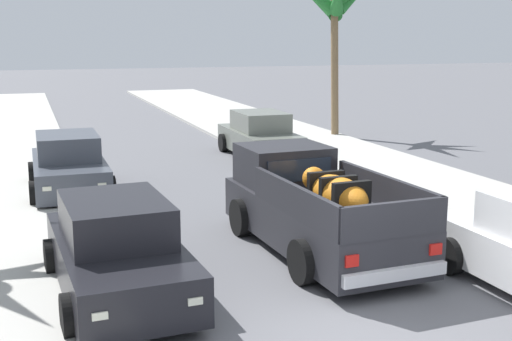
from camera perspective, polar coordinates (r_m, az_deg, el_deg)
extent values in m
cube|color=beige|center=(21.72, 7.34, 0.93)|extent=(5.00, 60.00, 0.12)
cube|color=silver|center=(19.47, -19.11, -0.87)|extent=(0.16, 60.00, 0.10)
cube|color=silver|center=(21.25, 4.68, 0.73)|extent=(0.16, 60.00, 0.10)
cube|color=#28282D|center=(12.48, 5.39, -4.37)|extent=(2.13, 5.18, 0.80)
cube|color=#28282D|center=(13.70, 2.41, 0.54)|extent=(1.78, 1.57, 0.80)
cube|color=#283342|center=(13.02, 3.78, 0.03)|extent=(1.38, 0.12, 0.44)
cube|color=#283342|center=(14.38, 1.18, 1.15)|extent=(1.46, 0.12, 0.48)
cube|color=#28282D|center=(11.17, 3.30, -2.62)|extent=(0.24, 3.30, 0.56)
cube|color=#28282D|center=(12.04, 11.18, -1.79)|extent=(0.24, 3.30, 0.56)
cube|color=#28282D|center=(10.21, 11.88, -4.20)|extent=(1.88, 0.18, 0.56)
cube|color=silver|center=(10.40, 11.97, -8.79)|extent=(1.83, 0.20, 0.20)
cylinder|color=black|center=(13.51, -1.31, -4.06)|extent=(0.29, 0.77, 0.76)
cylinder|color=black|center=(14.28, 6.09, -3.26)|extent=(0.29, 0.77, 0.76)
cylinder|color=black|center=(10.93, 4.12, -7.88)|extent=(0.29, 0.77, 0.76)
cylinder|color=black|center=(11.88, 12.72, -6.54)|extent=(0.29, 0.77, 0.76)
cube|color=red|center=(9.94, 8.31, -7.77)|extent=(0.22, 0.05, 0.18)
cube|color=red|center=(10.74, 15.30, -6.60)|extent=(0.22, 0.05, 0.18)
ellipsoid|color=orange|center=(11.67, 7.12, -1.98)|extent=(0.77, 1.73, 0.60)
sphere|color=orange|center=(12.47, 5.03, -0.69)|extent=(0.44, 0.44, 0.44)
cube|color=black|center=(11.27, 8.26, -2.49)|extent=(0.72, 0.15, 0.61)
cube|color=black|center=(11.67, 7.12, -1.98)|extent=(0.72, 0.15, 0.61)
cube|color=black|center=(12.07, 6.05, -1.50)|extent=(0.72, 0.15, 0.61)
cube|color=black|center=(10.62, -11.84, -7.79)|extent=(1.96, 4.28, 0.72)
cube|color=black|center=(10.52, -12.09, -4.12)|extent=(1.62, 2.17, 0.64)
cube|color=#283342|center=(9.61, -11.05, -5.70)|extent=(1.37, 0.15, 0.52)
cube|color=#283342|center=(11.45, -12.96, -2.98)|extent=(1.34, 0.15, 0.50)
cylinder|color=black|center=(9.71, -5.02, -10.83)|extent=(0.25, 0.65, 0.64)
cylinder|color=black|center=(9.39, -15.84, -12.05)|extent=(0.25, 0.65, 0.64)
cylinder|color=black|center=(12.07, -8.70, -6.39)|extent=(0.25, 0.65, 0.64)
cylinder|color=black|center=(11.82, -17.30, -7.19)|extent=(0.25, 0.65, 0.64)
cube|color=red|center=(12.69, -10.79, -4.06)|extent=(0.20, 0.05, 0.12)
cube|color=white|center=(8.80, -5.28, -11.21)|extent=(0.20, 0.05, 0.10)
cube|color=red|center=(12.51, -16.50, -4.55)|extent=(0.20, 0.05, 0.12)
cube|color=white|center=(8.56, -13.37, -12.16)|extent=(0.20, 0.05, 0.10)
cube|color=#474C56|center=(17.83, -15.87, -0.16)|extent=(1.78, 4.21, 0.72)
cube|color=#474C56|center=(17.81, -16.01, 2.04)|extent=(1.53, 2.11, 0.64)
cube|color=#283342|center=(16.85, -15.81, 1.47)|extent=(1.37, 0.09, 0.52)
cube|color=#283342|center=(18.77, -16.18, 2.43)|extent=(1.34, 0.09, 0.50)
cylinder|color=black|center=(16.67, -12.46, -1.54)|extent=(0.22, 0.64, 0.64)
cylinder|color=black|center=(16.58, -18.66, -1.96)|extent=(0.22, 0.64, 0.64)
cylinder|color=black|center=(19.21, -13.39, 0.12)|extent=(0.22, 0.64, 0.64)
cylinder|color=black|center=(19.12, -18.77, -0.23)|extent=(0.22, 0.64, 0.64)
cube|color=red|center=(19.92, -14.44, 1.42)|extent=(0.20, 0.04, 0.12)
cube|color=white|center=(15.80, -13.19, -1.22)|extent=(0.20, 0.04, 0.10)
cube|color=red|center=(19.86, -18.08, 1.18)|extent=(0.20, 0.04, 0.12)
cube|color=white|center=(15.73, -17.65, -1.52)|extent=(0.20, 0.04, 0.10)
cube|color=slate|center=(22.42, 0.28, 2.59)|extent=(1.80, 4.22, 0.72)
cube|color=slate|center=(22.23, 0.37, 4.29)|extent=(1.54, 2.12, 0.64)
cube|color=#283342|center=(23.14, -0.42, 4.52)|extent=(1.37, 0.09, 0.52)
cube|color=#283342|center=(21.32, 1.22, 3.92)|extent=(1.34, 0.09, 0.50)
cylinder|color=black|center=(23.41, -2.85, 2.42)|extent=(0.23, 0.64, 0.64)
cylinder|color=black|center=(23.96, 1.31, 2.64)|extent=(0.23, 0.64, 0.64)
cylinder|color=black|center=(20.95, -0.89, 1.37)|extent=(0.23, 0.64, 0.64)
cylinder|color=black|center=(21.57, 3.68, 1.63)|extent=(0.23, 0.64, 0.64)
cube|color=red|center=(20.23, 0.54, 1.93)|extent=(0.20, 0.04, 0.12)
cube|color=white|center=(24.21, -2.73, 3.42)|extent=(0.20, 0.04, 0.10)
cube|color=red|center=(20.67, 3.85, 2.11)|extent=(0.20, 0.04, 0.12)
cube|color=white|center=(24.58, 0.04, 3.55)|extent=(0.20, 0.04, 0.10)
cylinder|color=black|center=(11.85, 16.50, -7.10)|extent=(0.22, 0.64, 0.64)
cube|color=white|center=(12.55, 15.47, -4.62)|extent=(0.20, 0.04, 0.10)
cube|color=white|center=(13.28, 19.83, -4.01)|extent=(0.20, 0.04, 0.10)
cylinder|color=brown|center=(26.96, 6.82, 9.22)|extent=(0.30, 0.67, 5.96)
cone|color=#23702D|center=(28.05, 6.83, 14.34)|extent=(1.33, 2.14, 1.68)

